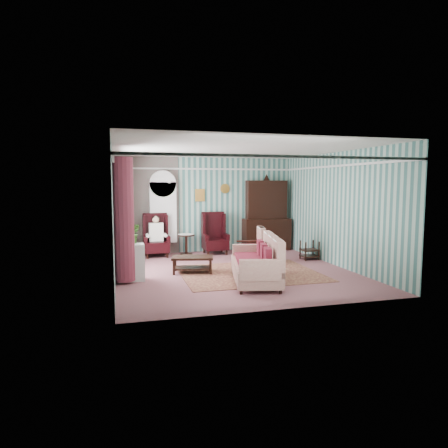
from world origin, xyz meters
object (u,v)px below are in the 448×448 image
object	(u,v)px
round_side_table	(186,244)
nest_table	(309,250)
wingback_left	(156,235)
floral_armchair	(250,243)
bookcase	(163,217)
seated_woman	(156,236)
sofa	(255,258)
dresser_hutch	(267,213)
coffee_table	(192,265)
plant_stand	(132,263)
wingback_right	(215,233)

from	to	relation	value
round_side_table	nest_table	bearing A→B (deg)	-28.20
wingback_left	floral_armchair	size ratio (longest dim) A/B	1.16
bookcase	seated_woman	xyz separation A→B (m)	(-0.25, -0.39, -0.53)
wingback_left	floral_armchair	xyz separation A→B (m)	(2.30, -1.62, -0.09)
round_side_table	floral_armchair	xyz separation A→B (m)	(1.40, -1.77, 0.24)
wingback_left	sofa	distance (m)	4.01
wingback_left	seated_woman	size ratio (longest dim) A/B	1.06
round_side_table	dresser_hutch	bearing A→B (deg)	2.64
sofa	coffee_table	size ratio (longest dim) A/B	2.11
seated_woman	sofa	xyz separation A→B (m)	(1.74, -3.61, -0.05)
wingback_left	sofa	size ratio (longest dim) A/B	0.62
bookcase	floral_armchair	world-z (taller)	bookcase
wingback_left	floral_armchair	bearing A→B (deg)	-35.12
floral_armchair	coffee_table	size ratio (longest dim) A/B	1.12
dresser_hutch	plant_stand	size ratio (longest dim) A/B	2.95
floral_armchair	seated_woman	bearing A→B (deg)	65.43
seated_woman	round_side_table	xyz separation A→B (m)	(0.90, 0.15, -0.29)
round_side_table	sofa	world-z (taller)	sofa
wingback_right	round_side_table	world-z (taller)	wingback_right
round_side_table	floral_armchair	world-z (taller)	floral_armchair
floral_armchair	coffee_table	xyz separation A→B (m)	(-1.68, -0.71, -0.34)
wingback_right	nest_table	distance (m)	2.81
dresser_hutch	floral_armchair	size ratio (longest dim) A/B	2.19
wingback_left	seated_woman	xyz separation A→B (m)	(0.00, 0.00, -0.04)
dresser_hutch	coffee_table	world-z (taller)	dresser_hutch
floral_armchair	coffee_table	world-z (taller)	floral_armchair
round_side_table	plant_stand	size ratio (longest dim) A/B	0.75
seated_woman	coffee_table	xyz separation A→B (m)	(0.62, -2.33, -0.39)
bookcase	floral_armchair	bearing A→B (deg)	-44.41
bookcase	nest_table	size ratio (longest dim) A/B	4.15
bookcase	round_side_table	size ratio (longest dim) A/B	3.73
wingback_left	sofa	world-z (taller)	wingback_left
coffee_table	seated_woman	bearing A→B (deg)	104.90
round_side_table	wingback_right	bearing A→B (deg)	-10.01
wingback_right	sofa	bearing A→B (deg)	-90.20
nest_table	plant_stand	bearing A→B (deg)	-166.16
plant_stand	sofa	size ratio (longest dim) A/B	0.39
dresser_hutch	coffee_table	bearing A→B (deg)	-137.92
bookcase	dresser_hutch	size ratio (longest dim) A/B	0.95
bookcase	nest_table	bearing A→B (deg)	-26.92
dresser_hutch	seated_woman	xyz separation A→B (m)	(-3.50, -0.27, -0.59)
wingback_right	plant_stand	distance (m)	3.76
bookcase	coffee_table	distance (m)	2.90
wingback_right	sofa	world-z (taller)	wingback_right
nest_table	sofa	xyz separation A→B (m)	(-2.33, -2.06, 0.27)
bookcase	dresser_hutch	xyz separation A→B (m)	(3.25, -0.12, 0.06)
bookcase	plant_stand	xyz separation A→B (m)	(-1.05, -3.14, -0.72)
dresser_hutch	floral_armchair	distance (m)	2.33
wingback_left	seated_woman	distance (m)	0.04
seated_woman	sofa	world-z (taller)	seated_woman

